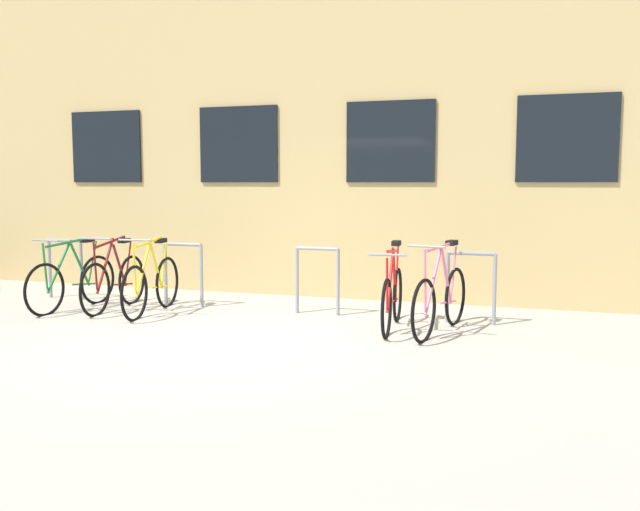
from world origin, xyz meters
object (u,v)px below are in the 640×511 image
at_px(bicycle_maroon, 114,281).
at_px(bicycle_green, 72,281).
at_px(bicycle_yellow, 152,284).
at_px(bicycle_red, 392,297).
at_px(bicycle_pink, 441,299).

bearing_deg(bicycle_maroon, bicycle_green, -164.86).
xyz_separation_m(bicycle_yellow, bicycle_maroon, (-0.64, 0.08, -0.00)).
xyz_separation_m(bicycle_yellow, bicycle_green, (-1.21, -0.08, -0.01)).
height_order(bicycle_red, bicycle_green, bicycle_red).
bearing_deg(bicycle_yellow, bicycle_red, 0.65).
xyz_separation_m(bicycle_red, bicycle_green, (-4.48, -0.11, 0.00)).
xyz_separation_m(bicycle_pink, bicycle_red, (-0.58, 0.04, -0.02)).
distance_m(bicycle_pink, bicycle_maroon, 4.49).
xyz_separation_m(bicycle_maroon, bicycle_green, (-0.57, -0.15, -0.00)).
relative_size(bicycle_yellow, bicycle_red, 1.02).
xyz_separation_m(bicycle_pink, bicycle_maroon, (-4.49, 0.08, -0.01)).
bearing_deg(bicycle_red, bicycle_yellow, -179.35).
bearing_deg(bicycle_maroon, bicycle_red, -0.58).
bearing_deg(bicycle_yellow, bicycle_maroon, 173.14).
bearing_deg(bicycle_green, bicycle_yellow, 3.67).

